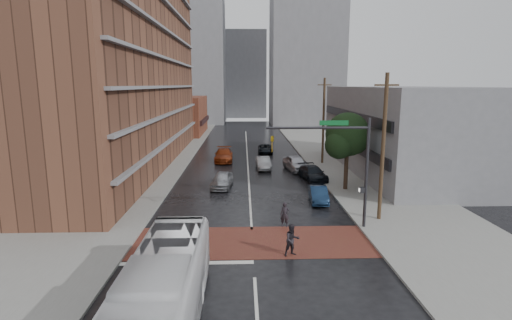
{
  "coord_description": "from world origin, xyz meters",
  "views": [
    {
      "loc": [
        -0.51,
        -21.96,
        9.23
      ],
      "look_at": [
        0.46,
        8.28,
        3.5
      ],
      "focal_mm": 28.0,
      "sensor_mm": 36.0,
      "label": 1
    }
  ],
  "objects": [
    {
      "name": "transit_bus",
      "position": [
        -3.55,
        -8.37,
        1.55
      ],
      "size": [
        2.64,
        11.13,
        3.1
      ],
      "primitive_type": "imported",
      "rotation": [
        0.0,
        0.0,
        0.0
      ],
      "color": "silver",
      "rests_on": "ground"
    },
    {
      "name": "building_east",
      "position": [
        16.5,
        20.0,
        4.5
      ],
      "size": [
        11.0,
        26.0,
        9.0
      ],
      "primitive_type": "cube",
      "color": "gray",
      "rests_on": "ground"
    },
    {
      "name": "pedestrian_a",
      "position": [
        2.19,
        3.0,
        0.83
      ],
      "size": [
        0.65,
        0.47,
        1.66
      ],
      "primitive_type": "imported",
      "rotation": [
        0.0,
        0.0,
        -0.12
      ],
      "color": "black",
      "rests_on": "ground"
    },
    {
      "name": "sidewalk_east",
      "position": [
        11.5,
        25.0,
        0.07
      ],
      "size": [
        9.0,
        90.0,
        0.15
      ],
      "primitive_type": "cube",
      "color": "gray",
      "rests_on": "ground"
    },
    {
      "name": "ground",
      "position": [
        0.0,
        0.0,
        0.0
      ],
      "size": [
        160.0,
        160.0,
        0.0
      ],
      "primitive_type": "plane",
      "color": "black",
      "rests_on": "ground"
    },
    {
      "name": "distant_tower_center",
      "position": [
        0.0,
        95.0,
        12.0
      ],
      "size": [
        12.0,
        10.0,
        24.0
      ],
      "primitive_type": "cube",
      "color": "gray",
      "rests_on": "ground"
    },
    {
      "name": "signal_mast",
      "position": [
        5.85,
        2.5,
        4.73
      ],
      "size": [
        6.5,
        0.3,
        7.2
      ],
      "color": "#2D2D33",
      "rests_on": "ground"
    },
    {
      "name": "car_travel_c",
      "position": [
        -2.92,
        26.0,
        0.77
      ],
      "size": [
        2.26,
        5.35,
        1.54
      ],
      "primitive_type": "imported",
      "rotation": [
        0.0,
        0.0,
        0.02
      ],
      "color": "maroon",
      "rests_on": "ground"
    },
    {
      "name": "crosswalk",
      "position": [
        0.0,
        0.5,
        0.01
      ],
      "size": [
        14.0,
        5.0,
        0.02
      ],
      "primitive_type": "cube",
      "color": "brown",
      "rests_on": "ground"
    },
    {
      "name": "utility_pole_far",
      "position": [
        8.8,
        24.0,
        5.14
      ],
      "size": [
        1.6,
        0.26,
        10.0
      ],
      "color": "#473321",
      "rests_on": "ground"
    },
    {
      "name": "utility_pole_near",
      "position": [
        8.8,
        4.0,
        5.14
      ],
      "size": [
        1.6,
        0.26,
        10.0
      ],
      "color": "#473321",
      "rests_on": "ground"
    },
    {
      "name": "storefront_west",
      "position": [
        -12.0,
        54.0,
        3.5
      ],
      "size": [
        8.0,
        16.0,
        7.0
      ],
      "primitive_type": "cube",
      "color": "brown",
      "rests_on": "ground"
    },
    {
      "name": "car_travel_b",
      "position": [
        1.69,
        21.27,
        0.69
      ],
      "size": [
        1.68,
        4.24,
        1.37
      ],
      "primitive_type": "imported",
      "rotation": [
        0.0,
        0.0,
        0.05
      ],
      "color": "#93969A",
      "rests_on": "ground"
    },
    {
      "name": "car_parked_mid",
      "position": [
        6.3,
        16.0,
        0.68
      ],
      "size": [
        2.65,
        4.94,
        1.36
      ],
      "primitive_type": "imported",
      "rotation": [
        0.0,
        0.0,
        0.16
      ],
      "color": "black",
      "rests_on": "ground"
    },
    {
      "name": "street_tree",
      "position": [
        8.52,
        12.03,
        4.73
      ],
      "size": [
        4.2,
        4.1,
        6.9
      ],
      "color": "#332319",
      "rests_on": "ground"
    },
    {
      "name": "sidewalk_west",
      "position": [
        -11.5,
        25.0,
        0.07
      ],
      "size": [
        9.0,
        90.0,
        0.15
      ],
      "primitive_type": "cube",
      "color": "gray",
      "rests_on": "ground"
    },
    {
      "name": "apartment_block",
      "position": [
        -14.0,
        24.0,
        14.0
      ],
      "size": [
        10.0,
        44.0,
        28.0
      ],
      "primitive_type": "cube",
      "color": "brown",
      "rests_on": "ground"
    },
    {
      "name": "car_parked_far",
      "position": [
        5.2,
        20.45,
        0.82
      ],
      "size": [
        2.82,
        5.11,
        1.65
      ],
      "primitive_type": "imported",
      "rotation": [
        0.0,
        0.0,
        0.19
      ],
      "color": "#B9BAC2",
      "rests_on": "ground"
    },
    {
      "name": "suv_travel",
      "position": [
        2.51,
        31.9,
        0.59
      ],
      "size": [
        2.08,
        4.32,
        1.19
      ],
      "primitive_type": "imported",
      "rotation": [
        0.0,
        0.0,
        -0.03
      ],
      "color": "black",
      "rests_on": "ground"
    },
    {
      "name": "car_travel_a",
      "position": [
        -2.45,
        13.33,
        0.72
      ],
      "size": [
        2.22,
        4.4,
        1.44
      ],
      "primitive_type": "imported",
      "rotation": [
        0.0,
        0.0,
        -0.13
      ],
      "color": "#AEB1B6",
      "rests_on": "ground"
    },
    {
      "name": "pedestrian_b",
      "position": [
        2.12,
        -1.5,
        0.9
      ],
      "size": [
        1.04,
        0.92,
        1.79
      ],
      "primitive_type": "imported",
      "rotation": [
        0.0,
        0.0,
        0.33
      ],
      "color": "black",
      "rests_on": "ground"
    },
    {
      "name": "distant_tower_west",
      "position": [
        -14.0,
        78.0,
        16.0
      ],
      "size": [
        18.0,
        16.0,
        32.0
      ],
      "primitive_type": "cube",
      "color": "gray",
      "rests_on": "ground"
    },
    {
      "name": "car_parked_near",
      "position": [
        5.45,
        8.51,
        0.62
      ],
      "size": [
        1.6,
        3.86,
        1.24
      ],
      "primitive_type": "imported",
      "rotation": [
        0.0,
        0.0,
        -0.08
      ],
      "color": "#132642",
      "rests_on": "ground"
    },
    {
      "name": "distant_tower_east",
      "position": [
        14.0,
        72.0,
        18.0
      ],
      "size": [
        16.0,
        14.0,
        36.0
      ],
      "primitive_type": "cube",
      "color": "gray",
      "rests_on": "ground"
    }
  ]
}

